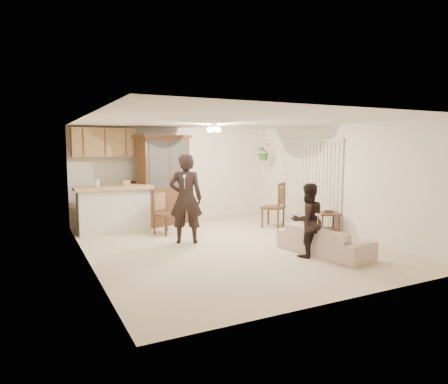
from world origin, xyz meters
name	(u,v)px	position (x,y,z in m)	size (l,w,h in m)	color
floor	(230,245)	(0.00, 0.00, 0.00)	(6.50, 6.50, 0.00)	#BAA58C
ceiling	(230,121)	(0.00, 0.00, 2.50)	(5.50, 6.50, 0.02)	silver
wall_back	(175,174)	(0.00, 3.25, 1.25)	(5.50, 0.02, 2.50)	white
wall_front	(347,206)	(0.00, -3.25, 1.25)	(5.50, 0.02, 2.50)	white
wall_left	(86,191)	(-2.75, 0.00, 1.25)	(0.02, 6.50, 2.50)	white
wall_right	(336,179)	(2.75, 0.00, 1.25)	(0.02, 6.50, 2.50)	white
breakfast_bar	(114,211)	(-1.85, 2.35, 0.50)	(1.60, 0.55, 1.00)	silver
bar_top	(113,188)	(-1.85, 2.35, 1.05)	(1.75, 0.70, 0.08)	tan
upper_cabinets	(104,142)	(-1.90, 3.07, 2.10)	(1.50, 0.34, 0.70)	brown
vertical_blinds	(309,183)	(2.71, 0.90, 1.10)	(0.06, 2.30, 2.10)	beige
ceiling_fixture	(214,129)	(0.20, 1.20, 2.40)	(0.36, 0.36, 0.20)	#FFE5BF
hanging_plant	(264,152)	(2.30, 2.40, 1.85)	(0.43, 0.37, 0.48)	#2D5D25
plant_cord	(264,140)	(2.30, 2.40, 2.17)	(0.01, 0.01, 0.65)	black
sofa	(324,235)	(1.26, -1.38, 0.37)	(1.87, 0.73, 0.73)	beige
adult	(186,200)	(-0.72, 0.60, 0.90)	(0.66, 0.43, 1.80)	black
child	(308,220)	(0.88, -1.36, 0.68)	(0.66, 0.51, 1.35)	black
china_hutch	(163,181)	(-0.50, 2.74, 1.13)	(1.55, 0.97, 2.29)	#371C14
side_table	(328,223)	(2.41, -0.16, 0.27)	(0.61, 0.61, 0.57)	#371C14
chair_bar	(166,221)	(-0.83, 1.59, 0.29)	(0.61, 0.61, 1.05)	#371C14
chair_hutch_left	(135,213)	(-1.23, 2.86, 0.32)	(0.68, 0.68, 1.13)	#371C14
chair_hutch_right	(273,215)	(1.80, 1.14, 0.32)	(0.69, 0.69, 1.12)	#371C14
controller_adult	(184,176)	(-0.90, 0.21, 1.43)	(0.05, 0.16, 0.05)	white
controller_child	(318,215)	(0.85, -1.68, 0.83)	(0.04, 0.12, 0.04)	white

